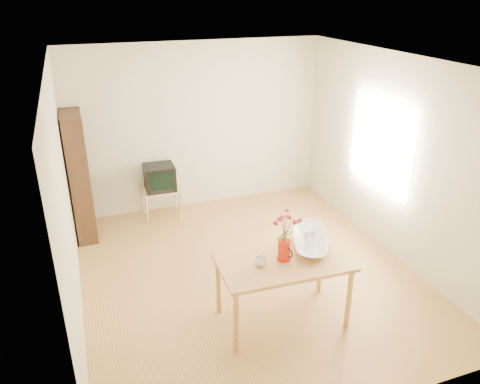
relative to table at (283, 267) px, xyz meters
name	(u,v)px	position (x,y,z in m)	size (l,w,h in m)	color
room	(251,178)	(0.00, 0.95, 0.64)	(4.50, 4.50, 4.50)	#9F7238
table	(283,267)	(0.00, 0.00, 0.00)	(1.37, 0.81, 0.75)	#B47D3D
tv_stand	(161,193)	(-0.73, 2.91, -0.28)	(0.60, 0.45, 0.46)	tan
bookshelf	(80,181)	(-1.87, 2.69, 0.18)	(0.28, 0.70, 1.80)	black
pitcher	(284,251)	(0.01, 0.01, 0.19)	(0.15, 0.22, 0.22)	red
flowers	(285,226)	(0.01, 0.01, 0.48)	(0.25, 0.25, 0.36)	#D23143
mug	(261,261)	(-0.26, -0.01, 0.13)	(0.12, 0.12, 0.09)	white
bowl	(311,223)	(0.41, 0.21, 0.34)	(0.54, 0.54, 0.51)	white
teacup_a	(307,227)	(0.37, 0.21, 0.29)	(0.07, 0.07, 0.07)	white
teacup_b	(313,225)	(0.45, 0.23, 0.29)	(0.07, 0.07, 0.06)	white
television	(159,177)	(-0.73, 2.92, -0.01)	(0.45, 0.42, 0.39)	black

